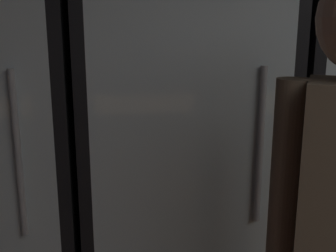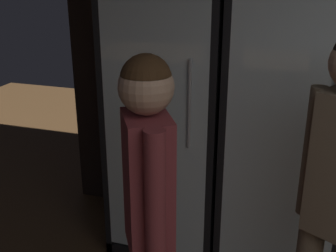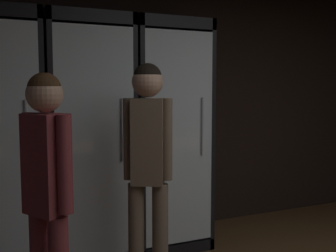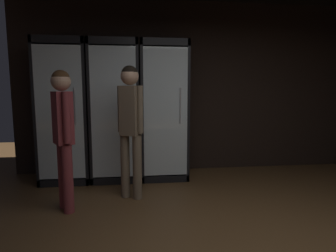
# 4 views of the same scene
# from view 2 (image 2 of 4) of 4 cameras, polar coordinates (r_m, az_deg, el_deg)

# --- Properties ---
(cooler_far_left) EXTENTS (0.70, 0.70, 2.07)m
(cooler_far_left) POSITION_cam_2_polar(r_m,az_deg,el_deg) (2.75, 0.78, 3.42)
(cooler_far_left) COLOR black
(cooler_far_left) RESTS_ON ground
(cooler_left) EXTENTS (0.70, 0.70, 2.07)m
(cooler_left) POSITION_cam_2_polar(r_m,az_deg,el_deg) (2.64, 16.02, 1.75)
(cooler_left) COLOR black
(cooler_left) RESTS_ON ground
(shopper_far) EXTENTS (0.27, 0.34, 1.56)m
(shopper_far) POSITION_cam_2_polar(r_m,az_deg,el_deg) (1.71, -2.68, -10.92)
(shopper_far) COLOR brown
(shopper_far) RESTS_ON ground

